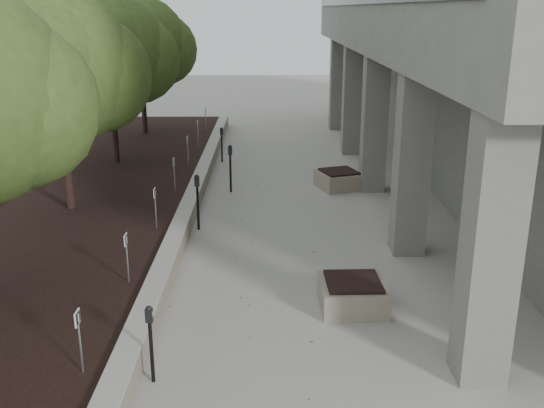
{
  "coord_description": "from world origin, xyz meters",
  "views": [
    {
      "loc": [
        0.27,
        -7.07,
        5.29
      ],
      "look_at": [
        0.35,
        6.17,
        1.08
      ],
      "focal_mm": 40.72,
      "sensor_mm": 36.0,
      "label": 1
    }
  ],
  "objects_px": {
    "parking_meter_5": "(222,145)",
    "planter_front": "(353,294)",
    "crabapple_tree_3": "(60,102)",
    "parking_meter_3": "(198,202)",
    "parking_meter_4": "(230,169)",
    "planter_back": "(339,179)",
    "parking_meter_2": "(151,344)",
    "crabapple_tree_5": "(141,65)",
    "crabapple_tree_4": "(111,79)"
  },
  "relations": [
    {
      "from": "crabapple_tree_3",
      "to": "planter_back",
      "type": "height_order",
      "value": "crabapple_tree_3"
    },
    {
      "from": "planter_back",
      "to": "crabapple_tree_5",
      "type": "bearing_deg",
      "value": 136.72
    },
    {
      "from": "parking_meter_2",
      "to": "parking_meter_3",
      "type": "distance_m",
      "value": 6.6
    },
    {
      "from": "parking_meter_2",
      "to": "parking_meter_4",
      "type": "xyz_separation_m",
      "value": [
        0.57,
        9.91,
        0.1
      ]
    },
    {
      "from": "parking_meter_2",
      "to": "crabapple_tree_5",
      "type": "bearing_deg",
      "value": 105.66
    },
    {
      "from": "crabapple_tree_5",
      "to": "parking_meter_5",
      "type": "relative_size",
      "value": 4.28
    },
    {
      "from": "crabapple_tree_4",
      "to": "planter_back",
      "type": "height_order",
      "value": "crabapple_tree_4"
    },
    {
      "from": "parking_meter_4",
      "to": "planter_front",
      "type": "distance_m",
      "value": 8.03
    },
    {
      "from": "crabapple_tree_3",
      "to": "crabapple_tree_5",
      "type": "bearing_deg",
      "value": 90.0
    },
    {
      "from": "parking_meter_5",
      "to": "planter_front",
      "type": "distance_m",
      "value": 11.8
    },
    {
      "from": "crabapple_tree_4",
      "to": "crabapple_tree_5",
      "type": "height_order",
      "value": "same"
    },
    {
      "from": "crabapple_tree_5",
      "to": "parking_meter_2",
      "type": "distance_m",
      "value": 17.64
    },
    {
      "from": "parking_meter_3",
      "to": "planter_front",
      "type": "xyz_separation_m",
      "value": [
        3.3,
        -4.24,
        -0.44
      ]
    },
    {
      "from": "crabapple_tree_4",
      "to": "planter_front",
      "type": "bearing_deg",
      "value": -55.91
    },
    {
      "from": "parking_meter_4",
      "to": "parking_meter_3",
      "type": "bearing_deg",
      "value": -104.89
    },
    {
      "from": "crabapple_tree_3",
      "to": "parking_meter_3",
      "type": "xyz_separation_m",
      "value": [
        3.32,
        -0.53,
        -2.41
      ]
    },
    {
      "from": "parking_meter_2",
      "to": "planter_back",
      "type": "distance_m",
      "value": 11.03
    },
    {
      "from": "crabapple_tree_3",
      "to": "parking_meter_5",
      "type": "distance_m",
      "value": 7.8
    },
    {
      "from": "crabapple_tree_3",
      "to": "planter_front",
      "type": "bearing_deg",
      "value": -35.83
    },
    {
      "from": "planter_back",
      "to": "parking_meter_2",
      "type": "bearing_deg",
      "value": -110.59
    },
    {
      "from": "planter_back",
      "to": "crabapple_tree_4",
      "type": "bearing_deg",
      "value": 165.95
    },
    {
      "from": "crabapple_tree_5",
      "to": "parking_meter_5",
      "type": "xyz_separation_m",
      "value": [
        3.4,
        -3.43,
        -2.48
      ]
    },
    {
      "from": "crabapple_tree_5",
      "to": "parking_meter_3",
      "type": "bearing_deg",
      "value": -72.52
    },
    {
      "from": "crabapple_tree_4",
      "to": "crabapple_tree_5",
      "type": "xyz_separation_m",
      "value": [
        0.0,
        5.0,
        0.0
      ]
    },
    {
      "from": "planter_front",
      "to": "parking_meter_2",
      "type": "bearing_deg",
      "value": -144.13
    },
    {
      "from": "parking_meter_4",
      "to": "planter_back",
      "type": "bearing_deg",
      "value": 2.78
    },
    {
      "from": "parking_meter_2",
      "to": "parking_meter_5",
      "type": "height_order",
      "value": "parking_meter_5"
    },
    {
      "from": "parking_meter_2",
      "to": "crabapple_tree_3",
      "type": "bearing_deg",
      "value": 119.77
    },
    {
      "from": "crabapple_tree_4",
      "to": "parking_meter_5",
      "type": "relative_size",
      "value": 4.28
    },
    {
      "from": "planter_front",
      "to": "parking_meter_5",
      "type": "bearing_deg",
      "value": 105.83
    },
    {
      "from": "crabapple_tree_5",
      "to": "crabapple_tree_3",
      "type": "bearing_deg",
      "value": -90.0
    },
    {
      "from": "parking_meter_2",
      "to": "planter_front",
      "type": "relative_size",
      "value": 1.05
    },
    {
      "from": "parking_meter_2",
      "to": "parking_meter_3",
      "type": "bearing_deg",
      "value": 94.92
    },
    {
      "from": "parking_meter_2",
      "to": "planter_back",
      "type": "xyz_separation_m",
      "value": [
        3.88,
        10.32,
        -0.34
      ]
    },
    {
      "from": "parking_meter_4",
      "to": "planter_back",
      "type": "distance_m",
      "value": 3.36
    },
    {
      "from": "parking_meter_5",
      "to": "planter_front",
      "type": "height_order",
      "value": "parking_meter_5"
    },
    {
      "from": "crabapple_tree_3",
      "to": "parking_meter_3",
      "type": "bearing_deg",
      "value": -9.09
    },
    {
      "from": "parking_meter_4",
      "to": "planter_front",
      "type": "height_order",
      "value": "parking_meter_4"
    },
    {
      "from": "crabapple_tree_3",
      "to": "parking_meter_4",
      "type": "relative_size",
      "value": 3.75
    },
    {
      "from": "parking_meter_4",
      "to": "planter_front",
      "type": "relative_size",
      "value": 1.22
    },
    {
      "from": "planter_front",
      "to": "planter_back",
      "type": "relative_size",
      "value": 0.99
    },
    {
      "from": "crabapple_tree_4",
      "to": "planter_back",
      "type": "bearing_deg",
      "value": -14.05
    },
    {
      "from": "parking_meter_3",
      "to": "crabapple_tree_5",
      "type": "bearing_deg",
      "value": 108.33
    },
    {
      "from": "parking_meter_3",
      "to": "parking_meter_4",
      "type": "xyz_separation_m",
      "value": [
        0.61,
        3.31,
        0.01
      ]
    },
    {
      "from": "crabapple_tree_5",
      "to": "parking_meter_4",
      "type": "height_order",
      "value": "crabapple_tree_5"
    },
    {
      "from": "parking_meter_5",
      "to": "planter_back",
      "type": "xyz_separation_m",
      "value": [
        3.84,
        -3.38,
        -0.36
      ]
    },
    {
      "from": "parking_meter_5",
      "to": "planter_front",
      "type": "bearing_deg",
      "value": -85.73
    },
    {
      "from": "crabapple_tree_4",
      "to": "parking_meter_5",
      "type": "distance_m",
      "value": 4.49
    },
    {
      "from": "crabapple_tree_3",
      "to": "crabapple_tree_4",
      "type": "bearing_deg",
      "value": 90.0
    },
    {
      "from": "crabapple_tree_4",
      "to": "planter_back",
      "type": "relative_size",
      "value": 4.55
    }
  ]
}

